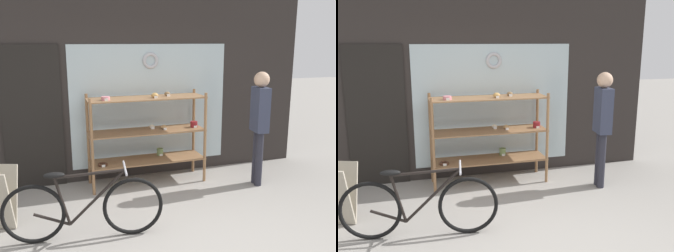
# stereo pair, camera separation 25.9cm
# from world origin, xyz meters

# --- Properties ---
(storefront_facade) EXTENTS (5.66, 0.13, 3.31)m
(storefront_facade) POSITION_xyz_m (-0.04, 2.46, 1.61)
(storefront_facade) COLOR #2D2826
(storefront_facade) RESTS_ON ground_plane
(display_case) EXTENTS (1.75, 0.51, 1.41)m
(display_case) POSITION_xyz_m (0.05, 2.07, 0.82)
(display_case) COLOR #8E6642
(display_case) RESTS_ON ground_plane
(bicycle) EXTENTS (1.74, 0.46, 0.81)m
(bicycle) POSITION_xyz_m (-1.07, 0.65, 0.36)
(bicycle) COLOR black
(bicycle) RESTS_ON ground_plane
(pedestrian) EXTENTS (0.23, 0.34, 1.72)m
(pedestrian) POSITION_xyz_m (1.61, 1.48, 1.02)
(pedestrian) COLOR #282833
(pedestrian) RESTS_ON ground_plane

